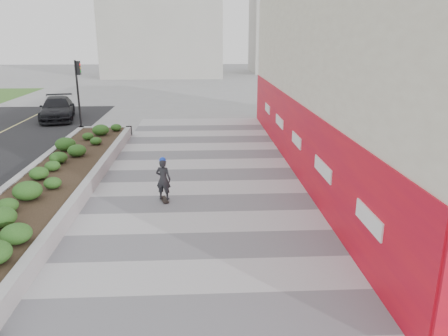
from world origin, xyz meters
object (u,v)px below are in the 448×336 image
(car_dark, at_px, (57,108))
(traffic_signal_near, at_px, (78,85))
(planter, at_px, (57,177))
(skateboarder, at_px, (163,179))

(car_dark, bearing_deg, traffic_signal_near, -67.85)
(planter, bearing_deg, skateboarder, -22.24)
(traffic_signal_near, height_order, car_dark, traffic_signal_near)
(skateboarder, xyz_separation_m, car_dark, (-8.53, 15.95, -0.06))
(planter, height_order, traffic_signal_near, traffic_signal_near)
(skateboarder, bearing_deg, car_dark, 102.07)
(car_dark, bearing_deg, planter, -85.81)
(skateboarder, height_order, car_dark, skateboarder)
(planter, relative_size, skateboarder, 11.15)
(skateboarder, bearing_deg, traffic_signal_near, 99.82)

